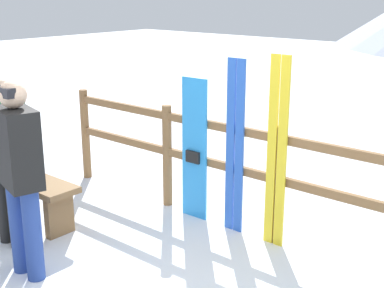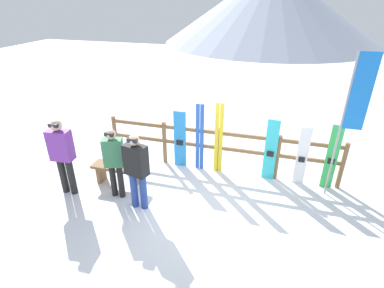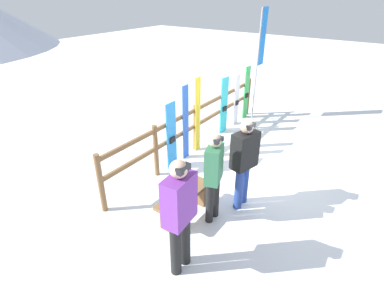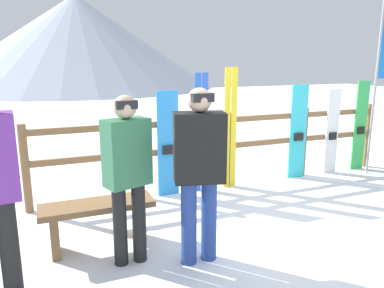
{
  "view_description": "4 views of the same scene",
  "coord_description": "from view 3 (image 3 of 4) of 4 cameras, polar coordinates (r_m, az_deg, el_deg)",
  "views": [
    {
      "loc": [
        2.36,
        -2.34,
        2.29
      ],
      "look_at": [
        -0.53,
        1.07,
        0.98
      ],
      "focal_mm": 50.0,
      "sensor_mm": 36.0,
      "label": 1
    },
    {
      "loc": [
        1.14,
        -4.61,
        3.93
      ],
      "look_at": [
        -0.41,
        0.81,
        1.07
      ],
      "focal_mm": 28.0,
      "sensor_mm": 36.0,
      "label": 2
    },
    {
      "loc": [
        -5.2,
        -1.96,
        3.44
      ],
      "look_at": [
        -1.1,
        0.96,
        0.8
      ],
      "focal_mm": 28.0,
      "sensor_mm": 36.0,
      "label": 3
    },
    {
      "loc": [
        -2.49,
        -3.15,
        1.85
      ],
      "look_at": [
        -0.88,
        0.87,
        0.88
      ],
      "focal_mm": 35.0,
      "sensor_mm": 36.0,
      "label": 4
    }
  ],
  "objects": [
    {
      "name": "person_purple",
      "position": [
        3.8,
        -2.38,
        -12.57
      ],
      "size": [
        0.48,
        0.29,
        1.71
      ],
      "color": "black",
      "rests_on": "ground"
    },
    {
      "name": "bench",
      "position": [
        5.01,
        -1.52,
        -10.61
      ],
      "size": [
        1.11,
        0.36,
        0.47
      ],
      "color": "brown",
      "rests_on": "ground"
    },
    {
      "name": "snowboard_white",
      "position": [
        8.39,
        8.46,
        8.21
      ],
      "size": [
        0.24,
        0.06,
        1.4
      ],
      "color": "white",
      "rests_on": "ground"
    },
    {
      "name": "rental_flag",
      "position": [
        8.57,
        12.85,
        16.96
      ],
      "size": [
        0.4,
        0.04,
        3.02
      ],
      "color": "#99999E",
      "rests_on": "ground"
    },
    {
      "name": "person_plaid_green",
      "position": [
        4.65,
        4.15,
        -5.4
      ],
      "size": [
        0.44,
        0.33,
        1.56
      ],
      "color": "black",
      "rests_on": "ground"
    },
    {
      "name": "snowboard_cyan",
      "position": [
        7.81,
        6.12,
        7.21
      ],
      "size": [
        0.28,
        0.08,
        1.49
      ],
      "color": "#2DBFCC",
      "rests_on": "ground"
    },
    {
      "name": "ski_pair_blue",
      "position": [
        6.48,
        -1.23,
        3.96
      ],
      "size": [
        0.2,
        0.02,
        1.68
      ],
      "color": "blue",
      "rests_on": "ground"
    },
    {
      "name": "snowboard_green",
      "position": [
        8.88,
        10.32,
        9.55
      ],
      "size": [
        0.24,
        0.06,
        1.51
      ],
      "color": "green",
      "rests_on": "ground"
    },
    {
      "name": "ground_plane",
      "position": [
        6.53,
        12.61,
        -4.9
      ],
      "size": [
        40.0,
        40.0,
        0.0
      ],
      "primitive_type": "plane",
      "color": "white"
    },
    {
      "name": "snowboard_blue",
      "position": [
        6.17,
        -3.93,
        1.43
      ],
      "size": [
        0.3,
        0.06,
        1.45
      ],
      "color": "#288CE0",
      "rests_on": "ground"
    },
    {
      "name": "fence",
      "position": [
        6.91,
        0.64,
        3.94
      ],
      "size": [
        5.59,
        0.1,
        1.11
      ],
      "color": "brown",
      "rests_on": "ground"
    },
    {
      "name": "person_black",
      "position": [
        5.01,
        9.88,
        -2.83
      ],
      "size": [
        0.5,
        0.36,
        1.62
      ],
      "color": "navy",
      "rests_on": "ground"
    },
    {
      "name": "ski_pair_yellow",
      "position": [
        6.81,
        1.08,
        5.48
      ],
      "size": [
        0.2,
        0.02,
        1.75
      ],
      "color": "yellow",
      "rests_on": "ground"
    }
  ]
}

